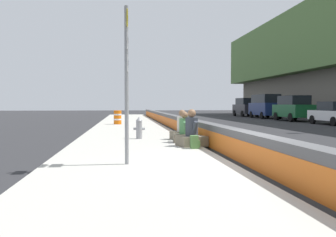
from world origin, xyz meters
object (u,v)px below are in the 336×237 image
route_sign_post (127,73)px  parked_car_midline (293,108)px  seated_person_foreground (192,134)px  parked_car_far (265,106)px  seated_person_rear (182,130)px  backpack (195,142)px  parked_car_fourth (334,113)px  fire_hydrant (139,127)px  seated_person_middle (185,133)px  construction_barrel (118,117)px  parked_car_farther (246,107)px

route_sign_post → parked_car_midline: (22.30, -15.04, -1.05)m
seated_person_foreground → parked_car_far: (25.31, -12.86, 0.83)m
seated_person_rear → backpack: 2.91m
parked_car_fourth → backpack: bearing=135.9°
route_sign_post → fire_hydrant: route_sign_post is taller
seated_person_rear → parked_car_midline: size_ratio=0.24×
backpack → parked_car_fourth: bearing=-44.1°
seated_person_foreground → backpack: seated_person_foreground is taller
seated_person_middle → construction_barrel: 12.31m
construction_barrel → backpack: bearing=-169.3°
route_sign_post → parked_car_midline: size_ratio=0.75×
fire_hydrant → parked_car_midline: parked_car_midline is taller
backpack → seated_person_foreground: bearing=-2.8°
seated_person_middle → construction_barrel: seated_person_middle is taller
construction_barrel → seated_person_rear: bearing=-166.1°
seated_person_foreground → parked_car_midline: parked_car_midline is taller
seated_person_middle → parked_car_fourth: size_ratio=0.25×
seated_person_rear → parked_car_far: parked_car_far is taller
seated_person_rear → parked_car_fourth: bearing=-50.8°
construction_barrel → seated_person_foreground: bearing=-168.6°
fire_hydrant → seated_person_rear: bearing=-104.9°
seated_person_middle → parked_car_midline: bearing=-36.0°
construction_barrel → fire_hydrant: bearing=-174.3°
parked_car_fourth → seated_person_foreground: bearing=134.6°
parked_car_fourth → parked_car_farther: bearing=0.7°
seated_person_rear → backpack: bearing=178.5°
parked_car_fourth → fire_hydrant: bearing=124.7°
construction_barrel → parked_car_farther: bearing=-40.4°
parked_car_midline → construction_barrel: bearing=110.4°
construction_barrel → parked_car_fourth: bearing=-91.2°
route_sign_post → parked_car_midline: bearing=-34.0°
seated_person_middle → backpack: (-1.81, -0.01, -0.15)m
seated_person_rear → parked_car_midline: 21.10m
construction_barrel → parked_car_fourth: parked_car_fourth is taller
parked_car_fourth → route_sign_post: bearing=136.8°
route_sign_post → parked_car_farther: route_sign_post is taller
seated_person_foreground → seated_person_middle: seated_person_foreground is taller
construction_barrel → parked_car_midline: bearing=-69.6°
backpack → construction_barrel: construction_barrel is taller
seated_person_foreground → backpack: 0.68m
seated_person_foreground → route_sign_post: bearing=147.2°
route_sign_post → parked_car_farther: (34.71, -14.96, -1.05)m
seated_person_middle → parked_car_midline: size_ratio=0.23×
parked_car_fourth → parked_car_midline: size_ratio=0.94×
parked_car_midline → seated_person_rear: bearing=142.4°
seated_person_middle → parked_car_far: size_ratio=0.22×
route_sign_post → parked_car_farther: 37.81m
seated_person_middle → parked_car_far: parked_car_far is taller
seated_person_foreground → construction_barrel: size_ratio=1.28×
seated_person_middle → parked_car_fourth: parked_car_fourth is taller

